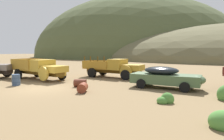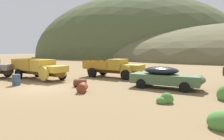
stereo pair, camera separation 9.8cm
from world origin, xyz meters
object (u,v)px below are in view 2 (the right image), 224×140
(car_weathered_green, at_px, (167,77))
(oil_drum_spare, at_px, (16,80))
(oil_drum_foreground, at_px, (80,83))
(oil_drum_tipped, at_px, (82,88))
(truck_faded_yellow, at_px, (42,69))
(truck_mustard, at_px, (117,68))

(car_weathered_green, relative_size, oil_drum_spare, 5.99)
(car_weathered_green, distance_m, oil_drum_foreground, 6.41)
(oil_drum_spare, bearing_deg, oil_drum_tipped, -3.83)
(truck_faded_yellow, bearing_deg, oil_drum_foreground, -6.71)
(oil_drum_spare, distance_m, oil_drum_foreground, 5.15)
(truck_faded_yellow, distance_m, oil_drum_foreground, 5.66)
(truck_mustard, bearing_deg, oil_drum_spare, -120.88)
(truck_mustard, relative_size, oil_drum_spare, 7.43)
(car_weathered_green, relative_size, oil_drum_tipped, 4.94)
(truck_faded_yellow, height_order, truck_mustard, truck_mustard)
(truck_mustard, bearing_deg, oil_drum_foreground, -89.58)
(truck_faded_yellow, distance_m, truck_mustard, 7.19)
(truck_faded_yellow, bearing_deg, car_weathered_green, 12.90)
(oil_drum_spare, bearing_deg, car_weathered_green, 14.65)
(truck_faded_yellow, relative_size, oil_drum_tipped, 6.24)
(oil_drum_foreground, distance_m, oil_drum_tipped, 1.95)
(truck_faded_yellow, xyz_separation_m, oil_drum_tipped, (6.33, -3.65, -0.73))
(oil_drum_spare, bearing_deg, truck_faded_yellow, 94.01)
(truck_mustard, bearing_deg, oil_drum_tipped, -79.02)
(truck_mustard, relative_size, oil_drum_foreground, 6.41)
(truck_faded_yellow, xyz_separation_m, oil_drum_foreground, (5.23, -2.03, -0.74))
(truck_mustard, distance_m, oil_drum_foreground, 5.84)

